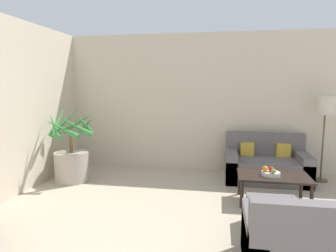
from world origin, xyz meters
TOP-DOWN VIEW (x-y plane):
  - wall_back at (0.00, 6.39)m, footprint 8.53×0.06m
  - potted_palm at (-2.99, 5.21)m, footprint 0.88×0.89m
  - sofa_loveseat at (0.41, 5.85)m, footprint 1.42×0.84m
  - floor_lamp at (1.37, 5.96)m, footprint 0.34×0.34m
  - coffee_table at (0.36, 4.77)m, footprint 1.00×0.62m
  - fruit_bowl at (0.32, 4.74)m, footprint 0.26×0.26m
  - apple_red at (0.32, 4.74)m, footprint 0.07×0.07m
  - apple_green at (0.34, 4.65)m, footprint 0.07×0.07m
  - orange_fruit at (0.24, 4.74)m, footprint 0.08×0.08m
  - armchair at (0.22, 3.07)m, footprint 0.78×0.82m
  - ottoman at (0.22, 3.89)m, footprint 0.58×0.51m

SIDE VIEW (x-z plane):
  - ottoman at x=0.22m, z-range 0.00..0.36m
  - armchair at x=0.22m, z-range -0.13..0.66m
  - sofa_loveseat at x=0.41m, z-range -0.14..0.68m
  - coffee_table at x=0.36m, z-range 0.16..0.57m
  - potted_palm at x=-2.99m, z-range -0.23..1.09m
  - fruit_bowl at x=0.32m, z-range 0.41..0.47m
  - apple_green at x=0.34m, z-range 0.47..0.54m
  - apple_red at x=0.32m, z-range 0.47..0.54m
  - orange_fruit at x=0.24m, z-range 0.47..0.55m
  - floor_lamp at x=1.37m, z-range 0.52..2.03m
  - wall_back at x=0.00m, z-range 0.00..2.70m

